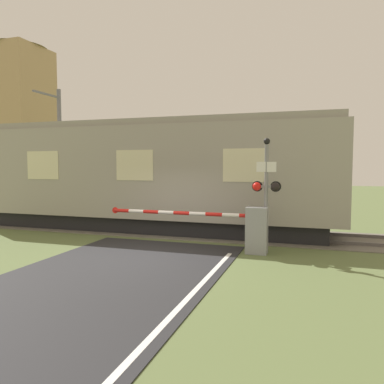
{
  "coord_description": "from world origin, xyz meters",
  "views": [
    {
      "loc": [
        4.34,
        -9.26,
        2.52
      ],
      "look_at": [
        0.72,
        1.92,
        1.67
      ],
      "focal_mm": 35.0,
      "sensor_mm": 36.0,
      "label": 1
    }
  ],
  "objects": [
    {
      "name": "ground_plane",
      "position": [
        0.0,
        0.0,
        0.0
      ],
      "size": [
        80.0,
        80.0,
        0.0
      ],
      "primitive_type": "plane",
      "color": "#5B6B3D"
    },
    {
      "name": "distant_building",
      "position": [
        -19.97,
        17.28,
        6.74
      ],
      "size": [
        4.95,
        4.95,
        13.32
      ],
      "color": "tan",
      "rests_on": "ground_plane"
    },
    {
      "name": "catenary_pole",
      "position": [
        -7.72,
        6.53,
        3.28
      ],
      "size": [
        0.2,
        1.9,
        6.26
      ],
      "color": "slate",
      "rests_on": "ground_plane"
    },
    {
      "name": "track_bed",
      "position": [
        0.0,
        3.99,
        0.02
      ],
      "size": [
        36.0,
        3.2,
        0.13
      ],
      "color": "#666056",
      "rests_on": "ground_plane"
    },
    {
      "name": "crossing_barrier",
      "position": [
        2.54,
        1.32,
        0.73
      ],
      "size": [
        4.93,
        0.44,
        1.33
      ],
      "color": "gray",
      "rests_on": "ground_plane"
    },
    {
      "name": "train",
      "position": [
        -1.62,
        3.99,
        2.13
      ],
      "size": [
        14.11,
        2.78,
        4.17
      ],
      "color": "black",
      "rests_on": "ground_plane"
    },
    {
      "name": "signal_post",
      "position": [
        3.09,
        1.42,
        1.86
      ],
      "size": [
        0.82,
        0.26,
        3.28
      ],
      "color": "gray",
      "rests_on": "ground_plane"
    }
  ]
}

